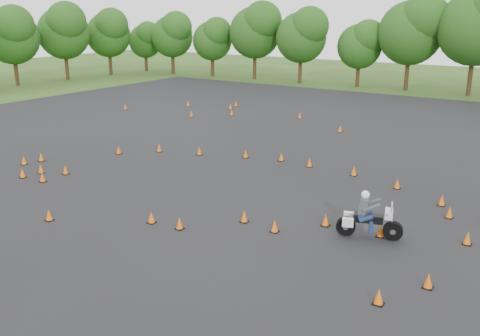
{
  "coord_description": "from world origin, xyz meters",
  "views": [
    {
      "loc": [
        12.54,
        -15.17,
        7.96
      ],
      "look_at": [
        0.0,
        4.0,
        1.2
      ],
      "focal_mm": 40.0,
      "sensor_mm": 36.0,
      "label": 1
    }
  ],
  "objects": [
    {
      "name": "ground",
      "position": [
        0.0,
        0.0,
        0.0
      ],
      "size": [
        140.0,
        140.0,
        0.0
      ],
      "primitive_type": "plane",
      "color": "#2D5119",
      "rests_on": "ground"
    },
    {
      "name": "asphalt_pad",
      "position": [
        0.0,
        6.0,
        0.01
      ],
      "size": [
        62.0,
        62.0,
        0.0
      ],
      "primitive_type": "plane",
      "color": "black",
      "rests_on": "ground"
    },
    {
      "name": "treeline",
      "position": [
        3.24,
        35.09,
        4.74
      ],
      "size": [
        87.09,
        32.38,
        11.13
      ],
      "color": "#204A15",
      "rests_on": "ground"
    },
    {
      "name": "traffic_cones",
      "position": [
        -0.02,
        5.66,
        0.23
      ],
      "size": [
        36.75,
        33.09,
        0.45
      ],
      "color": "#EE610A",
      "rests_on": "asphalt_pad"
    },
    {
      "name": "rider_grey",
      "position": [
        6.62,
        2.46,
        0.92
      ],
      "size": [
        2.48,
        1.41,
        1.83
      ],
      "primitive_type": null,
      "rotation": [
        0.0,
        0.0,
        0.31
      ],
      "color": "#42464A",
      "rests_on": "ground"
    }
  ]
}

